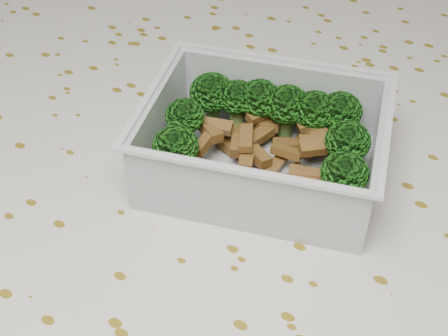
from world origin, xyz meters
The scene contains 6 objects.
dining_table centered at (0.00, 0.00, 0.67)m, with size 1.40×0.90×0.75m.
tablecloth centered at (0.00, 0.00, 0.72)m, with size 1.46×0.96×0.19m.
lunch_container centered at (0.02, 0.04, 0.78)m, with size 0.21×0.18×0.06m.
broccoli_florets centered at (0.02, 0.07, 0.79)m, with size 0.16×0.14×0.05m.
meat_pile centered at (0.02, 0.06, 0.77)m, with size 0.11×0.09×0.03m.
sausage centered at (0.04, 0.01, 0.77)m, with size 0.15×0.08×0.03m.
Camera 1 is at (0.19, -0.27, 1.09)m, focal length 50.00 mm.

